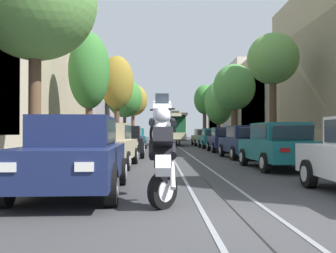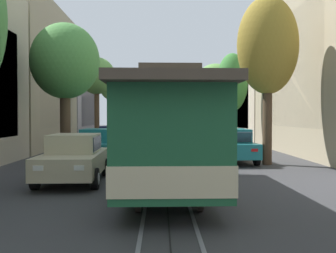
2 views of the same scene
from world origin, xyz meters
The scene contains 27 objects.
ground_plane centered at (0.00, 24.30, 0.00)m, with size 160.00×160.00×0.00m, color #38383A.
trolley_track_rails centered at (0.00, 28.37, 0.00)m, with size 1.14×68.74×0.01m.
building_facade_left centered at (-9.79, 26.20, 4.13)m, with size 5.66×60.44×10.59m.
building_facade_right centered at (9.69, 26.15, 4.32)m, with size 5.98×60.44×9.71m.
parked_car_navy_near_left centered at (-2.94, 2.49, 0.80)m, with size 2.10×4.40×1.58m.
parked_car_beige_second_left centered at (-3.09, 8.56, 0.80)m, with size 2.11×4.41×1.58m.
parked_car_black_mid_left centered at (-2.94, 14.25, 0.80)m, with size 2.12×4.41×1.58m.
parked_car_navy_fourth_left centered at (-3.16, 19.62, 0.80)m, with size 2.02×4.37×1.58m.
parked_car_teal_fifth_left centered at (-3.16, 24.99, 0.80)m, with size 2.11×4.41×1.58m.
parked_car_teal_second_right centered at (2.91, 7.63, 0.80)m, with size 2.07×4.39×1.58m.
parked_car_navy_mid_right centered at (2.98, 12.92, 0.80)m, with size 2.10×4.41×1.58m.
parked_car_navy_fourth_right centered at (3.04, 19.00, 0.80)m, with size 2.05×4.38×1.58m.
parked_car_teal_fifth_right centered at (3.08, 24.86, 0.80)m, with size 2.01×4.37×1.58m.
parked_car_beige_sixth_right centered at (3.01, 30.54, 0.80)m, with size 2.06×4.39×1.58m.
street_tree_kerb_left_near centered at (-5.02, 6.41, 5.25)m, with size 3.77×3.49×7.10m.
street_tree_kerb_left_second centered at (-4.98, 15.24, 4.54)m, with size 2.22×2.23×6.68m.
street_tree_kerb_left_mid centered at (-4.66, 25.85, 5.28)m, with size 2.75×2.28×7.57m.
street_tree_kerb_left_fourth centered at (-5.06, 37.38, 5.14)m, with size 3.94×4.18×7.38m.
street_tree_kerb_left_far centered at (-4.72, 46.12, 5.61)m, with size 3.94×3.27×7.82m.
street_tree_kerb_right_second centered at (4.79, 14.43, 5.05)m, with size 2.67×2.90×6.48m.
street_tree_kerb_right_mid centered at (4.74, 24.38, 4.76)m, with size 3.32×3.08×6.66m.
street_tree_kerb_right_fourth centered at (5.18, 34.72, 4.41)m, with size 3.04×3.05×6.76m.
street_tree_kerb_right_far centered at (5.01, 45.84, 5.63)m, with size 2.88×3.06×7.74m.
cable_car_trolley centered at (0.00, 32.61, 1.66)m, with size 2.69×9.16×3.28m.
motorcycle_with_rider centered at (-1.15, 1.25, 1.02)m, with size 0.50×1.76×1.96m.
pedestrian_on_left_pavement centered at (6.16, 30.72, 0.92)m, with size 0.55×0.33×1.63m.
fire_hydrant centered at (-4.67, 3.41, 0.42)m, with size 0.40×0.22×0.84m.
Camera 1 is at (-1.21, -5.25, 1.25)m, focal length 40.43 mm.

